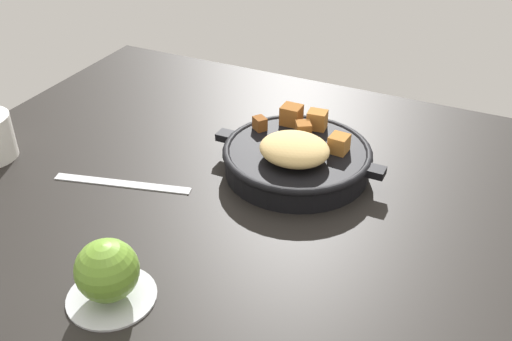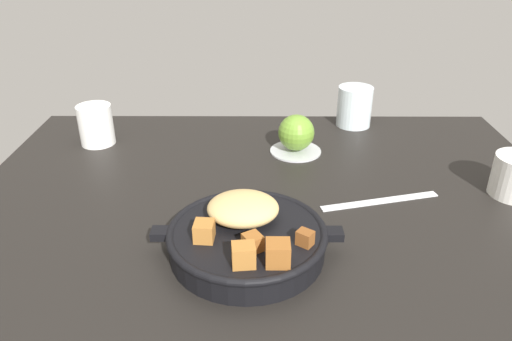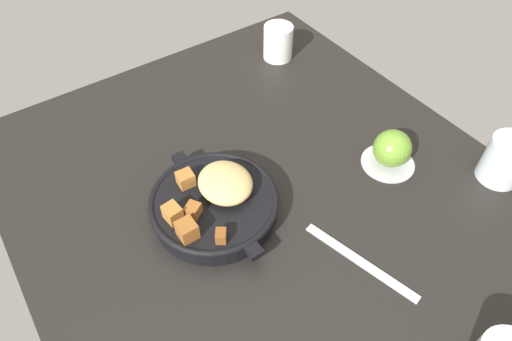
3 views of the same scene
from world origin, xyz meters
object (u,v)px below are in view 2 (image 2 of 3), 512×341
Objects in this scene: cast_iron_skillet at (247,236)px; butter_knife at (380,201)px; red_apple at (296,133)px; water_glass_tall at (354,106)px; white_creamer_pitcher at (96,125)px.

cast_iron_skillet is 1.28× the size of butter_knife.
cast_iron_skillet reaches higher than butter_knife.
red_apple is 0.35× the size of butter_knife.
water_glass_tall is (1.23, 34.59, 4.36)cm from butter_knife.
cast_iron_skillet is at bearing -161.88° from butter_knife.
cast_iron_skillet is 35.36cm from red_apple.
white_creamer_pitcher reaches higher than butter_knife.
water_glass_tall is at bearing 64.21° from cast_iron_skillet.
white_creamer_pitcher is (-56.15, -10.69, -0.32)cm from water_glass_tall.
water_glass_tall is 57.16cm from white_creamer_pitcher.
cast_iron_skillet is 26.65cm from butter_knife.
water_glass_tall reaches higher than cast_iron_skillet.
water_glass_tall is (14.31, 14.74, 0.27)cm from red_apple.
red_apple is at bearing 109.02° from butter_knife.
white_creamer_pitcher reaches higher than cast_iron_skillet.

